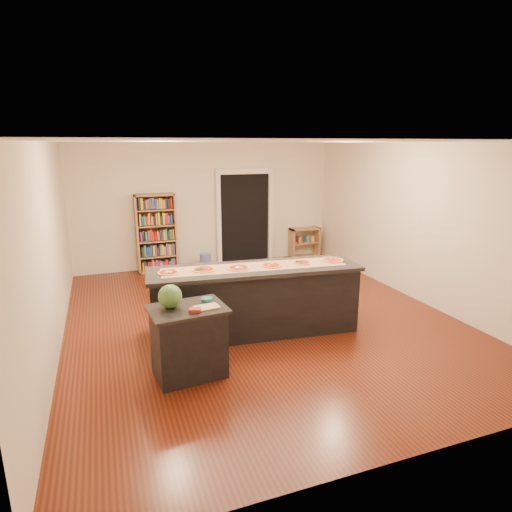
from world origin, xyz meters
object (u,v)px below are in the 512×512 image
object	(u,v)px
side_counter	(189,341)
bookshelf	(156,233)
kitchen_island	(255,300)
low_shelf	(304,243)
waste_bin	(205,262)
watermelon	(170,296)

from	to	relation	value
side_counter	bookshelf	distance (m)	4.69
kitchen_island	low_shelf	world-z (taller)	kitchen_island
low_shelf	waste_bin	xyz separation A→B (m)	(-2.60, -0.24, -0.19)
kitchen_island	bookshelf	bearing A→B (deg)	109.70
kitchen_island	side_counter	distance (m)	1.48
bookshelf	waste_bin	xyz separation A→B (m)	(1.02, -0.25, -0.68)
bookshelf	waste_bin	world-z (taller)	bookshelf
kitchen_island	watermelon	bearing A→B (deg)	-143.01
waste_bin	bookshelf	bearing A→B (deg)	166.50
bookshelf	low_shelf	world-z (taller)	bookshelf
watermelon	waste_bin	bearing A→B (deg)	71.72
side_counter	waste_bin	size ratio (longest dim) A/B	2.46
kitchen_island	side_counter	world-z (taller)	kitchen_island
bookshelf	watermelon	bearing A→B (deg)	-95.17
bookshelf	waste_bin	size ratio (longest dim) A/B	4.75
side_counter	low_shelf	bearing A→B (deg)	44.99
kitchen_island	waste_bin	world-z (taller)	kitchen_island
side_counter	watermelon	xyz separation A→B (m)	(-0.19, 0.06, 0.58)
low_shelf	waste_bin	world-z (taller)	low_shelf
side_counter	watermelon	bearing A→B (deg)	155.36
low_shelf	kitchen_island	bearing A→B (deg)	-125.36
low_shelf	waste_bin	size ratio (longest dim) A/B	2.04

